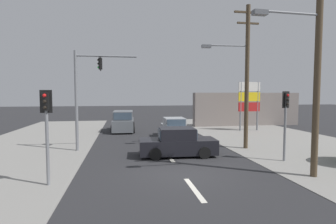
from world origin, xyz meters
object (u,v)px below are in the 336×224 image
(utility_pole_foreground_right, at_px, (315,57))
(sedan_receding_far, at_px, (174,129))
(pedestal_signal_left_kerb, at_px, (47,121))
(sedan_oncoming_mid, at_px, (178,143))
(traffic_signal_mast, at_px, (85,87))
(pedestal_signal_right_kerb, at_px, (285,114))
(shopping_plaza_sign, at_px, (249,99))
(suv_oncoming_near, at_px, (123,122))
(utility_pole_midground_right, at_px, (245,72))

(utility_pole_foreground_right, relative_size, sedan_receding_far, 2.12)
(pedestal_signal_left_kerb, distance_m, sedan_receding_far, 12.29)
(pedestal_signal_left_kerb, relative_size, sedan_oncoming_mid, 0.82)
(sedan_receding_far, bearing_deg, pedestal_signal_left_kerb, -124.02)
(traffic_signal_mast, bearing_deg, utility_pole_foreground_right, -35.42)
(traffic_signal_mast, distance_m, sedan_receding_far, 7.99)
(pedestal_signal_right_kerb, xyz_separation_m, shopping_plaza_sign, (3.63, 10.92, 0.57))
(traffic_signal_mast, distance_m, sedan_oncoming_mid, 6.46)
(traffic_signal_mast, xyz_separation_m, suv_oncoming_near, (2.25, 8.19, -2.95))
(traffic_signal_mast, bearing_deg, utility_pole_midground_right, -6.51)
(pedestal_signal_left_kerb, bearing_deg, utility_pole_midground_right, 26.30)
(utility_pole_foreground_right, bearing_deg, suv_oncoming_near, 116.43)
(pedestal_signal_right_kerb, bearing_deg, utility_pole_midground_right, 100.06)
(utility_pole_foreground_right, xyz_separation_m, pedestal_signal_right_kerb, (0.48, 2.51, -2.49))
(traffic_signal_mast, relative_size, pedestal_signal_left_kerb, 1.69)
(utility_pole_midground_right, relative_size, sedan_receding_far, 2.07)
(traffic_signal_mast, relative_size, sedan_oncoming_mid, 1.39)
(pedestal_signal_right_kerb, distance_m, sedan_oncoming_mid, 5.78)
(traffic_signal_mast, xyz_separation_m, shopping_plaza_sign, (13.89, 6.48, -0.85))
(utility_pole_midground_right, relative_size, suv_oncoming_near, 1.92)
(utility_pole_midground_right, xyz_separation_m, pedestal_signal_left_kerb, (-10.25, -5.06, -2.37))
(utility_pole_midground_right, distance_m, sedan_receding_far, 7.33)
(utility_pole_foreground_right, xyz_separation_m, utility_pole_midground_right, (-0.11, 5.85, -0.12))
(utility_pole_foreground_right, bearing_deg, shopping_plaza_sign, 72.95)
(sedan_receding_far, xyz_separation_m, sedan_oncoming_mid, (-1.06, -6.23, 0.00))
(utility_pole_foreground_right, xyz_separation_m, pedestal_signal_left_kerb, (-10.35, 0.78, -2.49))
(sedan_receding_far, height_order, suv_oncoming_near, suv_oncoming_near)
(utility_pole_foreground_right, relative_size, traffic_signal_mast, 1.52)
(shopping_plaza_sign, xyz_separation_m, sedan_oncoming_mid, (-8.73, -8.80, -2.28))
(shopping_plaza_sign, height_order, sedan_receding_far, shopping_plaza_sign)
(pedestal_signal_right_kerb, bearing_deg, sedan_receding_far, 115.74)
(shopping_plaza_sign, distance_m, suv_oncoming_near, 11.95)
(pedestal_signal_left_kerb, height_order, sedan_receding_far, pedestal_signal_left_kerb)
(utility_pole_foreground_right, bearing_deg, utility_pole_midground_right, 91.06)
(utility_pole_midground_right, relative_size, pedestal_signal_right_kerb, 2.49)
(utility_pole_midground_right, bearing_deg, sedan_oncoming_mid, -164.92)
(pedestal_signal_right_kerb, height_order, sedan_oncoming_mid, pedestal_signal_right_kerb)
(pedestal_signal_right_kerb, bearing_deg, suv_oncoming_near, 122.37)
(shopping_plaza_sign, relative_size, sedan_oncoming_mid, 1.06)
(utility_pole_midground_right, height_order, sedan_oncoming_mid, utility_pole_midground_right)
(utility_pole_foreground_right, height_order, traffic_signal_mast, utility_pole_foreground_right)
(traffic_signal_mast, height_order, pedestal_signal_right_kerb, traffic_signal_mast)
(traffic_signal_mast, relative_size, sedan_receding_far, 1.40)
(utility_pole_foreground_right, bearing_deg, pedestal_signal_right_kerb, 79.05)
(traffic_signal_mast, relative_size, suv_oncoming_near, 1.30)
(pedestal_signal_right_kerb, xyz_separation_m, sedan_oncoming_mid, (-5.09, 2.13, -1.71))
(utility_pole_foreground_right, relative_size, sedan_oncoming_mid, 2.10)
(sedan_oncoming_mid, relative_size, suv_oncoming_near, 0.94)
(utility_pole_midground_right, distance_m, pedestal_signal_right_kerb, 4.14)
(pedestal_signal_right_kerb, bearing_deg, shopping_plaza_sign, 71.60)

